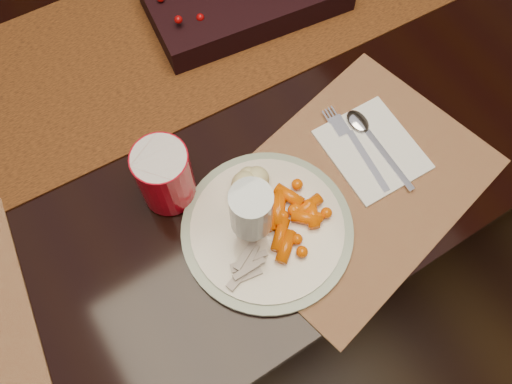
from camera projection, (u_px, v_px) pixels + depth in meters
floor at (215, 224)px, 1.64m from camera, size 5.00×5.00×0.00m
dining_table at (205, 168)px, 1.30m from camera, size 1.80×1.00×0.75m
table_runner at (189, 30)px, 0.99m from camera, size 1.79×0.46×0.00m
placemat_main at (354, 185)px, 0.86m from camera, size 0.48×0.40×0.00m
dinner_plate at (267, 229)px, 0.82m from camera, size 0.33×0.33×0.01m
baby_carrots at (293, 217)px, 0.81m from camera, size 0.12×0.11×0.02m
mashed_potatoes at (251, 177)px, 0.82m from camera, size 0.08×0.07×0.05m
turkey_shreds at (247, 263)px, 0.78m from camera, size 0.09×0.08×0.02m
napkin at (372, 150)px, 0.88m from camera, size 0.14×0.16×0.01m
fork at (360, 151)px, 0.88m from camera, size 0.04×0.16×0.00m
spoon at (379, 147)px, 0.88m from camera, size 0.04×0.16×0.00m
red_cup at (165, 176)px, 0.80m from camera, size 0.10×0.10×0.12m
wine_glass at (251, 221)px, 0.75m from camera, size 0.06×0.06×0.16m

